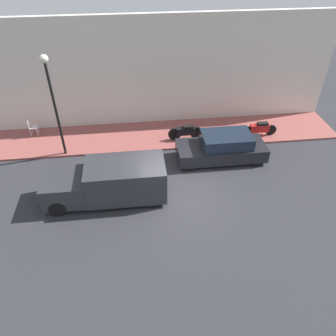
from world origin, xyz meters
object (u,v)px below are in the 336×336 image
(parked_car, at_px, (222,148))
(delivery_van, at_px, (107,182))
(motorcycle_red, at_px, (260,129))
(streetlamp, at_px, (51,91))
(motorcycle_black, at_px, (186,132))
(cafe_chair, at_px, (32,126))

(parked_car, bearing_deg, delivery_van, 111.87)
(motorcycle_red, bearing_deg, delivery_van, 116.33)
(delivery_van, bearing_deg, streetlamp, 33.12)
(motorcycle_black, bearing_deg, streetlamp, 95.47)
(parked_car, bearing_deg, streetlamp, 80.59)
(delivery_van, distance_m, cafe_chair, 6.77)
(motorcycle_red, bearing_deg, streetlamp, 92.65)
(delivery_van, bearing_deg, parked_car, -68.13)
(parked_car, height_order, motorcycle_red, parked_car)
(delivery_van, distance_m, motorcycle_black, 5.61)
(parked_car, distance_m, streetlamp, 8.20)
(motorcycle_red, height_order, cafe_chair, cafe_chair)
(motorcycle_red, distance_m, streetlamp, 10.51)
(motorcycle_black, height_order, cafe_chair, cafe_chair)
(parked_car, distance_m, cafe_chair, 10.04)
(streetlamp, bearing_deg, cafe_chair, 44.51)
(delivery_van, bearing_deg, motorcycle_black, -44.28)
(parked_car, height_order, streetlamp, streetlamp)
(motorcycle_red, xyz_separation_m, streetlamp, (-0.47, 10.10, 2.90))
(streetlamp, bearing_deg, delivery_van, -146.88)
(parked_car, xyz_separation_m, streetlamp, (1.26, 7.62, 2.76))
(parked_car, relative_size, cafe_chair, 4.53)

